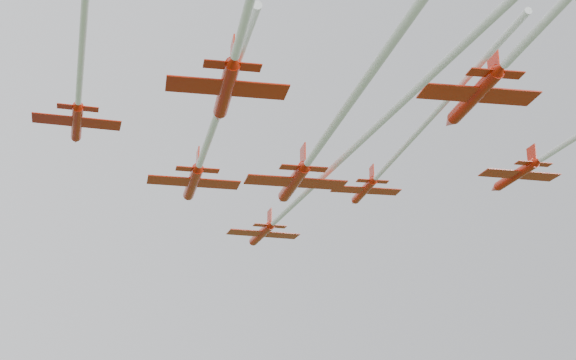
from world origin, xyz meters
TOP-DOWN VIEW (x-y plane):
  - jet_lead at (-0.11, 1.11)m, footprint 25.06×63.53m
  - jet_row2_left at (-13.14, 0.48)m, footprint 20.13×41.48m
  - jet_row2_right at (3.65, -8.87)m, footprint 21.54×41.84m
  - jet_row3_left at (-30.56, -11.27)m, footprint 20.66×49.52m
  - jet_row3_mid at (-11.87, -18.54)m, footprint 28.09×58.07m
  - jet_row4_left at (-24.62, -24.41)m, footprint 21.33×41.05m
  - jet_row4_right at (-8.50, -36.30)m, footprint 25.48×47.79m

SIDE VIEW (x-z plane):
  - jet_row3_mid at x=-11.87m, z-range 46.75..49.70m
  - jet_lead at x=-0.11m, z-range 48.04..50.76m
  - jet_row4_left at x=-24.62m, z-range 48.31..51.09m
  - jet_row4_right at x=-8.50m, z-range 48.90..51.74m
  - jet_row2_left at x=-13.14m, z-range 49.26..52.22m
  - jet_row2_right at x=3.65m, z-range 50.10..52.44m
  - jet_row3_left at x=-30.56m, z-range 50.36..52.70m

